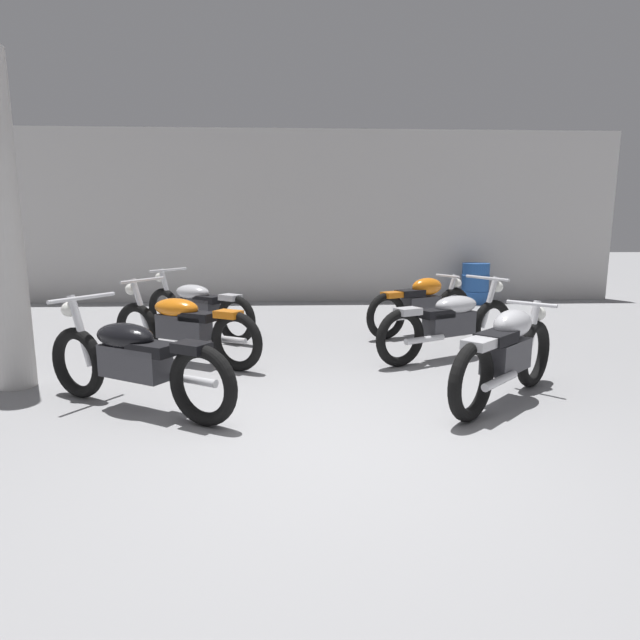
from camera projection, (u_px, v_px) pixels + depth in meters
name	position (u px, v px, depth m)	size (l,w,h in m)	color
ground_plane	(334.00, 446.00, 3.80)	(60.00, 60.00, 0.00)	gray
back_wall	(308.00, 217.00, 11.09)	(13.29, 0.24, 3.60)	#BCBAB7
support_pillar	(1.00, 225.00, 4.94)	(0.36, 0.36, 3.20)	#BCBAB7
motorcycle_left_row_0	(134.00, 360.00, 4.47)	(1.92, 1.22, 0.97)	black
motorcycle_left_row_1	(183.00, 325.00, 6.05)	(1.94, 1.19, 0.97)	black
motorcycle_left_row_2	(197.00, 306.00, 7.50)	(1.80, 1.39, 0.97)	black
motorcycle_right_row_0	(507.00, 353.00, 4.68)	(1.49, 1.45, 0.88)	black
motorcycle_right_row_1	(450.00, 322.00, 6.27)	(1.97, 1.14, 0.97)	black
motorcycle_right_row_2	(422.00, 304.00, 7.69)	(1.79, 1.01, 0.88)	black
oil_drum	(475.00, 283.00, 10.90)	(0.59, 0.59, 0.85)	#23519E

